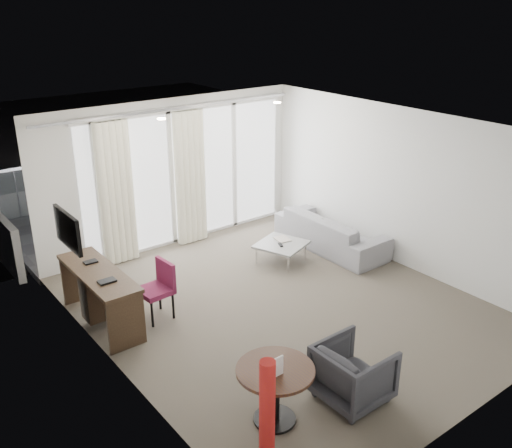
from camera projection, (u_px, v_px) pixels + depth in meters
floor at (281, 306)px, 8.27m from camera, size 5.00×6.00×0.00m
ceiling at (285, 129)px, 7.29m from camera, size 5.00×6.00×0.00m
wall_left at (112, 274)px, 6.36m from camera, size 0.00×6.00×2.60m
wall_right at (401, 188)px, 9.19m from camera, size 0.00×6.00×2.60m
wall_front at (480, 314)px, 5.57m from camera, size 5.00×0.00×2.60m
window_panel at (188, 175)px, 10.18m from camera, size 4.00×0.02×2.38m
window_frame at (188, 176)px, 10.17m from camera, size 4.10×0.06×2.44m
curtain_left at (116, 194)px, 9.24m from camera, size 0.60×0.20×2.38m
curtain_right at (190, 178)px, 10.03m from camera, size 0.60×0.20×2.38m
curtain_track at (174, 109)px, 9.42m from camera, size 4.80×0.04×0.04m
downlight_a at (161, 119)px, 7.96m from camera, size 0.12×0.12×0.02m
downlight_b at (277, 103)px, 9.15m from camera, size 0.12×0.12×0.02m
desk at (101, 297)px, 7.73m from camera, size 0.52×1.67×0.78m
tv at (68, 230)px, 7.44m from camera, size 0.05×0.80×0.50m
desk_chair at (155, 291)px, 7.83m from camera, size 0.48×0.45×0.83m
round_table at (275, 395)px, 5.94m from camera, size 0.85×0.85×0.66m
menu_card at (278, 370)px, 5.70m from camera, size 0.12×0.02×0.22m
red_lamp at (267, 416)px, 5.25m from camera, size 0.30×0.30×1.20m
tub_armchair at (353, 373)px, 6.27m from camera, size 0.75×0.73×0.68m
coffee_table at (281, 252)px, 9.60m from camera, size 0.95×0.95×0.33m
remote at (281, 244)px, 9.45m from camera, size 0.11×0.17×0.02m
magazine at (282, 238)px, 9.68m from camera, size 0.25×0.30×0.02m
sofa at (331, 231)px, 10.08m from camera, size 0.84×2.15×0.63m
terrace_slab at (152, 217)px, 11.76m from camera, size 5.60×3.00×0.12m
rattan_chair_a at (167, 202)px, 11.34m from camera, size 0.65×0.65×0.73m
rattan_chair_b at (208, 183)px, 12.19m from camera, size 0.75×0.75×0.92m
rattan_table at (203, 191)px, 12.26m from camera, size 0.58×0.58×0.53m
balustrade at (120, 174)px, 12.62m from camera, size 5.50×0.06×1.05m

